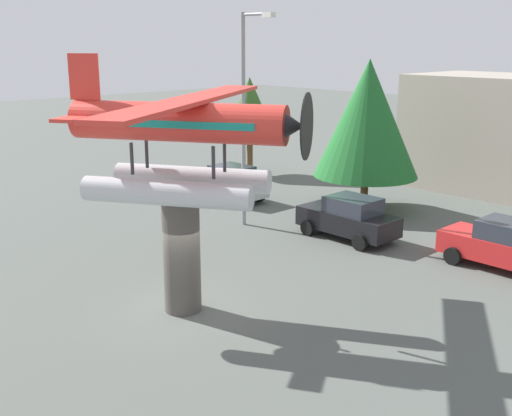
% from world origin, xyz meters
% --- Properties ---
extents(ground_plane, '(140.00, 140.00, 0.00)m').
position_xyz_m(ground_plane, '(0.00, 0.00, 0.00)').
color(ground_plane, '#515651').
extents(display_pedestal, '(1.10, 1.10, 3.49)m').
position_xyz_m(display_pedestal, '(0.00, 0.00, 1.74)').
color(display_pedestal, '#4C4742').
rests_on(display_pedestal, ground).
extents(floatplane_monument, '(7.00, 9.39, 4.00)m').
position_xyz_m(floatplane_monument, '(0.11, 0.07, 5.16)').
color(floatplane_monument, silver).
rests_on(floatplane_monument, display_pedestal).
extents(car_near_silver, '(4.20, 2.02, 1.76)m').
position_xyz_m(car_near_silver, '(-9.35, 9.94, 0.88)').
color(car_near_silver, silver).
rests_on(car_near_silver, ground).
extents(car_mid_black, '(4.20, 2.02, 1.76)m').
position_xyz_m(car_mid_black, '(-1.08, 9.18, 0.88)').
color(car_mid_black, black).
rests_on(car_mid_black, ground).
extents(car_far_red, '(4.20, 2.02, 1.76)m').
position_xyz_m(car_far_red, '(4.88, 10.37, 0.88)').
color(car_far_red, red).
rests_on(car_far_red, ground).
extents(streetlight_primary, '(1.84, 0.28, 8.94)m').
position_xyz_m(streetlight_primary, '(-5.33, 7.44, 5.12)').
color(streetlight_primary, gray).
rests_on(streetlight_primary, ground).
extents(tree_west, '(2.99, 2.99, 5.76)m').
position_xyz_m(tree_west, '(-13.37, 15.06, 4.07)').
color(tree_west, brown).
rests_on(tree_west, ground).
extents(tree_east, '(4.86, 4.86, 7.05)m').
position_xyz_m(tree_east, '(-3.45, 13.30, 4.35)').
color(tree_east, brown).
rests_on(tree_east, ground).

